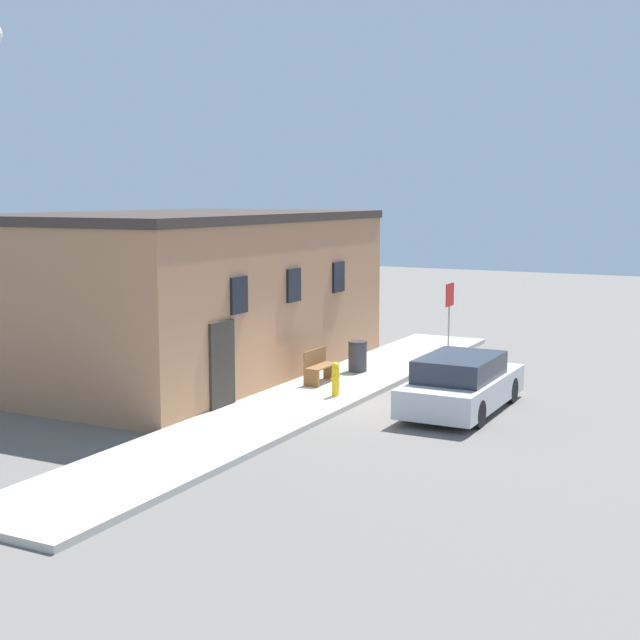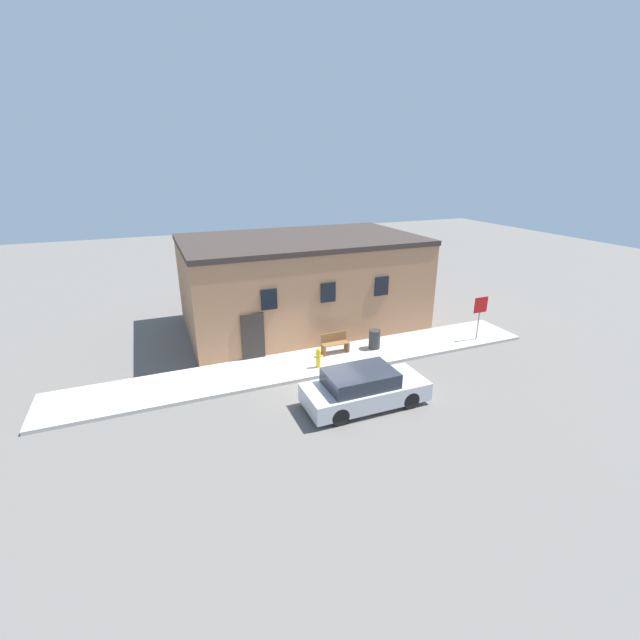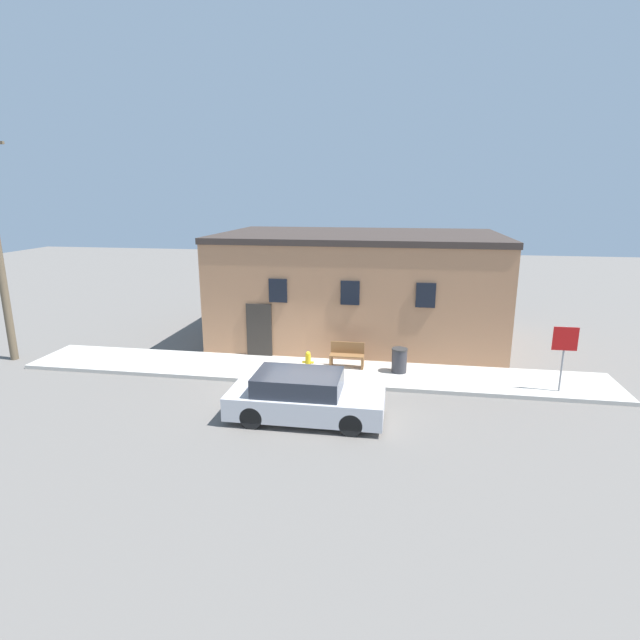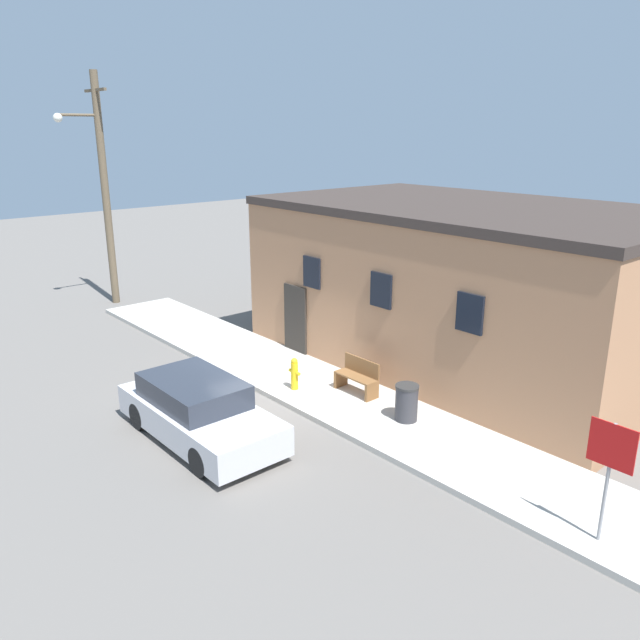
{
  "view_description": "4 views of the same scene",
  "coord_description": "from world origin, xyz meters",
  "px_view_note": "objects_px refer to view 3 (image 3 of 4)",
  "views": [
    {
      "loc": [
        -19.56,
        -9.04,
        5.15
      ],
      "look_at": [
        0.39,
        1.3,
        1.99
      ],
      "focal_mm": 50.0,
      "sensor_mm": 36.0,
      "label": 1
    },
    {
      "loc": [
        -5.97,
        -14.23,
        8.22
      ],
      "look_at": [
        0.39,
        1.3,
        1.99
      ],
      "focal_mm": 24.0,
      "sensor_mm": 36.0,
      "label": 2
    },
    {
      "loc": [
        3.15,
        -15.41,
        6.28
      ],
      "look_at": [
        0.39,
        1.3,
        1.99
      ],
      "focal_mm": 28.0,
      "sensor_mm": 36.0,
      "label": 3
    },
    {
      "loc": [
        11.91,
        -8.73,
        6.71
      ],
      "look_at": [
        0.39,
        1.3,
        1.99
      ],
      "focal_mm": 35.0,
      "sensor_mm": 36.0,
      "label": 4
    }
  ],
  "objects_px": {
    "trash_bin": "(399,360)",
    "bench": "(347,356)",
    "fire_hydrant": "(308,363)",
    "stop_sign": "(564,346)",
    "parked_car": "(304,397)"
  },
  "relations": [
    {
      "from": "trash_bin",
      "to": "bench",
      "type": "bearing_deg",
      "value": 172.52
    },
    {
      "from": "fire_hydrant",
      "to": "trash_bin",
      "type": "bearing_deg",
      "value": 15.13
    },
    {
      "from": "stop_sign",
      "to": "parked_car",
      "type": "height_order",
      "value": "stop_sign"
    },
    {
      "from": "stop_sign",
      "to": "bench",
      "type": "relative_size",
      "value": 1.73
    },
    {
      "from": "stop_sign",
      "to": "bench",
      "type": "distance_m",
      "value": 7.16
    },
    {
      "from": "fire_hydrant",
      "to": "parked_car",
      "type": "height_order",
      "value": "parked_car"
    },
    {
      "from": "bench",
      "to": "parked_car",
      "type": "relative_size",
      "value": 0.28
    },
    {
      "from": "stop_sign",
      "to": "trash_bin",
      "type": "xyz_separation_m",
      "value": [
        -5.09,
        0.97,
        -1.07
      ]
    },
    {
      "from": "fire_hydrant",
      "to": "trash_bin",
      "type": "xyz_separation_m",
      "value": [
        3.12,
        0.84,
        0.0
      ]
    },
    {
      "from": "fire_hydrant",
      "to": "bench",
      "type": "xyz_separation_m",
      "value": [
        1.24,
        1.09,
        -0.01
      ]
    },
    {
      "from": "fire_hydrant",
      "to": "bench",
      "type": "bearing_deg",
      "value": 41.43
    },
    {
      "from": "fire_hydrant",
      "to": "stop_sign",
      "type": "distance_m",
      "value": 8.28
    },
    {
      "from": "fire_hydrant",
      "to": "parked_car",
      "type": "distance_m",
      "value": 3.17
    },
    {
      "from": "stop_sign",
      "to": "trash_bin",
      "type": "bearing_deg",
      "value": 169.25
    },
    {
      "from": "stop_sign",
      "to": "parked_car",
      "type": "bearing_deg",
      "value": -158.71
    }
  ]
}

